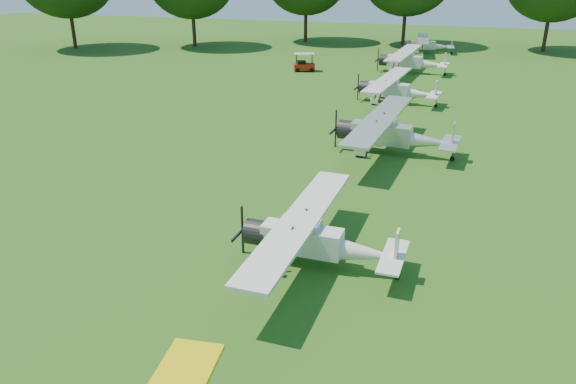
# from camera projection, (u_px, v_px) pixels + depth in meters

# --- Properties ---
(ground) EXTENTS (160.00, 160.00, 0.00)m
(ground) POSITION_uv_depth(u_px,v_px,m) (310.00, 271.00, 20.07)
(ground) COLOR #1E4D13
(ground) RESTS_ON ground
(tree_belt) EXTENTS (137.36, 130.27, 14.52)m
(tree_belt) POSITION_uv_depth(u_px,v_px,m) (436.00, 46.00, 16.18)
(tree_belt) COLOR black
(tree_belt) RESTS_ON ground
(aircraft_3) EXTENTS (6.15, 9.79, 1.93)m
(aircraft_3) POSITION_uv_depth(u_px,v_px,m) (314.00, 237.00, 20.06)
(aircraft_3) COLOR silver
(aircraft_3) RESTS_ON ground
(aircraft_4) EXTENTS (7.12, 11.32, 2.22)m
(aircraft_4) POSITION_uv_depth(u_px,v_px,m) (391.00, 131.00, 31.55)
(aircraft_4) COLOR silver
(aircraft_4) RESTS_ON ground
(aircraft_5) EXTENTS (6.43, 10.20, 2.00)m
(aircraft_5) POSITION_uv_depth(u_px,v_px,m) (395.00, 88.00, 42.49)
(aircraft_5) COLOR silver
(aircraft_5) RESTS_ON ground
(aircraft_6) EXTENTS (6.86, 10.90, 2.14)m
(aircraft_6) POSITION_uv_depth(u_px,v_px,m) (410.00, 60.00, 53.51)
(aircraft_6) COLOR silver
(aircraft_6) RESTS_ON ground
(aircraft_7) EXTENTS (5.76, 9.17, 1.80)m
(aircraft_7) POSITION_uv_depth(u_px,v_px,m) (427.00, 44.00, 64.58)
(aircraft_7) COLOR silver
(aircraft_7) RESTS_ON ground
(golf_cart) EXTENTS (2.25, 1.76, 1.69)m
(golf_cart) POSITION_uv_depth(u_px,v_px,m) (304.00, 65.00, 54.66)
(golf_cart) COLOR #A7200B
(golf_cart) RESTS_ON ground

